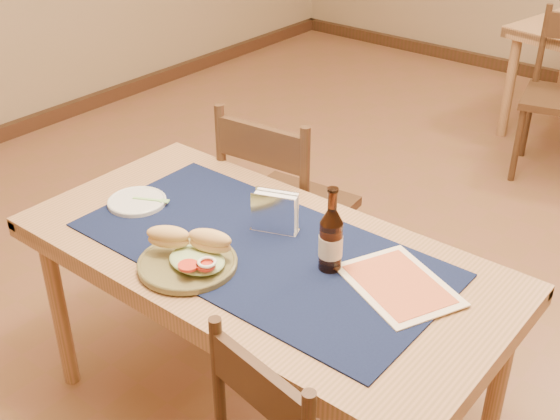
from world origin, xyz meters
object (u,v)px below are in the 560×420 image
Objects in this scene: napkin_holder at (275,213)px; chair_main_far at (284,208)px; main_table at (261,271)px; sandwich_plate at (190,257)px; beer_bottle at (331,240)px.

chair_main_far is at bearing 125.73° from napkin_holder.
chair_main_far reaches higher than main_table.
sandwich_plate is 0.43m from beer_bottle.
main_table is at bearing 64.13° from sandwich_plate.
napkin_holder is (-0.27, 0.06, -0.04)m from beer_bottle.
sandwich_plate is at bearing -142.40° from beer_bottle.
beer_bottle is at bearing -41.27° from chair_main_far.
sandwich_plate is at bearing -115.87° from main_table.
sandwich_plate reaches higher than main_table.
chair_main_far is 3.59× the size of beer_bottle.
main_table is 0.31m from beer_bottle.
main_table is at bearing -167.98° from beer_bottle.
chair_main_far is 5.85× the size of napkin_holder.
beer_bottle is at bearing 12.02° from main_table.
napkin_holder is (0.33, -0.47, 0.31)m from chair_main_far.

